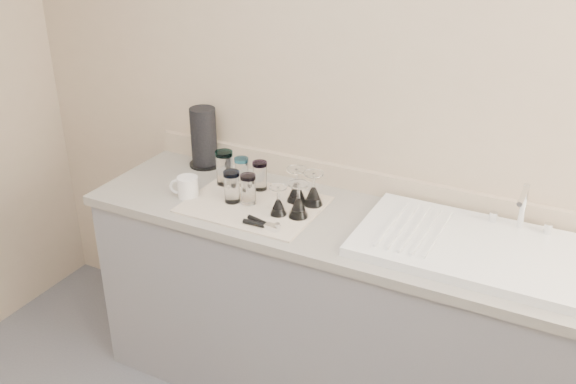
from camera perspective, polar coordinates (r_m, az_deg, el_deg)
The scene contains 16 objects.
room_envelope at distance 1.38m, azimuth -15.67°, elevation 0.57°, with size 3.54×3.50×2.52m.
counter_unit at distance 2.82m, azimuth 3.62°, elevation -10.36°, with size 2.06×0.62×0.90m.
sink_unit at distance 2.44m, azimuth 15.92°, elevation -4.63°, with size 0.82×0.50×0.22m.
dish_towel at distance 2.68m, azimuth -3.06°, elevation -1.11°, with size 0.55×0.42×0.01m, color silver.
tumbler_teal at distance 2.83m, azimuth -5.67°, elevation 2.19°, with size 0.08×0.08×0.15m.
tumbler_cyan at distance 2.82m, azimuth -4.14°, elevation 1.87°, with size 0.06×0.06×0.12m.
tumbler_purple at distance 2.77m, azimuth -2.51°, elevation 1.49°, with size 0.06×0.06×0.13m.
tumbler_blue at distance 2.67m, azimuth -5.02°, elevation 0.50°, with size 0.07×0.07×0.14m.
tumbler_lavender at distance 2.65m, azimuth -3.55°, elevation 0.26°, with size 0.06×0.06×0.13m.
goblet_back_left at distance 2.67m, azimuth 0.75°, elevation 0.17°, with size 0.08×0.08×0.15m.
goblet_back_right at distance 2.65m, azimuth 2.27°, elevation -0.16°, with size 0.08×0.08×0.14m.
goblet_front_left at distance 2.57m, azimuth -0.88°, elevation -1.16°, with size 0.07×0.07×0.12m.
goblet_front_right at distance 2.55m, azimuth 0.93°, elevation -1.19°, with size 0.08×0.08×0.15m.
can_opener at distance 2.50m, azimuth -2.29°, elevation -2.86°, with size 0.16×0.06×0.02m.
white_mug at distance 2.76m, azimuth -8.95°, elevation 0.44°, with size 0.14×0.12×0.09m.
paper_towel_roll at distance 3.03m, azimuth -7.49°, elevation 4.78°, with size 0.15×0.15×0.28m.
Camera 1 is at (0.88, -0.90, 2.13)m, focal length 40.00 mm.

